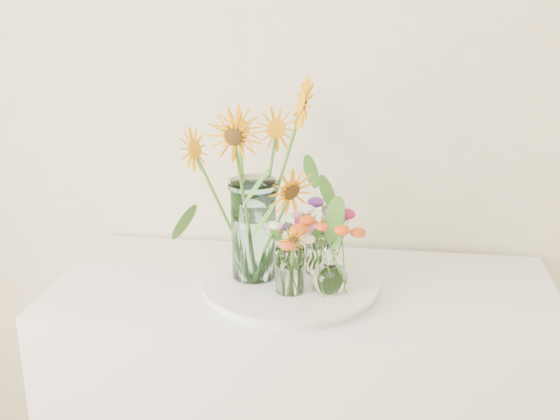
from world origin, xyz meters
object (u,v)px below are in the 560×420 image
object	(u,v)px
small_vase_a	(290,270)
small_vase_b	(330,268)
tray	(290,286)
mason_jar	(254,230)
small_vase_c	(319,252)

from	to	relation	value
small_vase_a	small_vase_b	xyz separation A→B (m)	(0.10, 0.02, 0.00)
tray	small_vase_a	distance (m)	0.10
tray	mason_jar	bearing A→B (deg)	171.78
tray	small_vase_a	xyz separation A→B (m)	(0.01, -0.07, 0.08)
tray	small_vase_b	world-z (taller)	small_vase_b
tray	small_vase_a	bearing A→B (deg)	-83.28
small_vase_a	small_vase_b	size ratio (longest dim) A/B	0.95
tray	small_vase_c	xyz separation A→B (m)	(0.07, 0.07, 0.08)
mason_jar	small_vase_c	world-z (taller)	mason_jar
small_vase_a	small_vase_b	distance (m)	0.11
mason_jar	small_vase_a	xyz separation A→B (m)	(0.11, -0.08, -0.08)
mason_jar	small_vase_a	world-z (taller)	mason_jar
small_vase_b	small_vase_c	distance (m)	0.13
small_vase_a	small_vase_c	world-z (taller)	same
small_vase_c	small_vase_b	bearing A→B (deg)	-70.98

